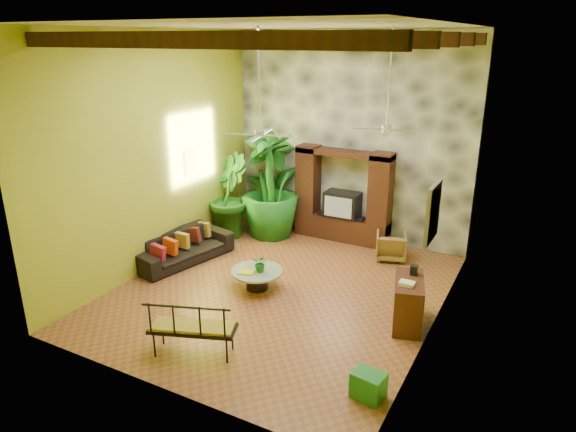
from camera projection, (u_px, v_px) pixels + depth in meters
The scene contains 23 objects.
ground at pixel (281, 290), 10.34m from camera, with size 7.00×7.00×0.00m, color brown.
ceiling at pixel (280, 25), 8.69m from camera, with size 6.00×7.00×0.02m, color silver.
back_wall at pixel (351, 138), 12.43m from camera, with size 6.00×0.02×5.00m, color gold.
left_wall at pixel (157, 153), 10.85m from camera, with size 0.02×7.00×5.00m, color gold.
right_wall at pixel (445, 191), 8.18m from camera, with size 0.02×7.00×5.00m, color gold.
stone_accent_wall at pixel (350, 138), 12.38m from camera, with size 5.98×0.10×4.98m, color #3D4146.
ceiling_beams at pixel (280, 39), 8.76m from camera, with size 5.95×5.36×0.22m.
entertainment_center at pixel (343, 202), 12.63m from camera, with size 2.40×0.55×2.30m.
ceiling_fan_front at pixel (260, 122), 8.97m from camera, with size 1.28×1.28×1.86m.
ceiling_fan_back at pixel (387, 118), 9.50m from camera, with size 1.28×1.28×1.86m.
wall_art_mask at pixel (189, 162), 11.79m from camera, with size 0.06×0.32×0.55m, color gold.
wall_art_painting at pixel (433, 213), 7.76m from camera, with size 0.06×0.70×0.90m, color #275C90.
sofa at pixel (183, 247), 11.57m from camera, with size 2.33×0.91×0.68m, color black.
wicker_armchair at pixel (391, 246), 11.68m from camera, with size 0.66×0.68×0.62m, color olive.
tall_plant_a at pixel (272, 177), 13.41m from camera, with size 1.44×0.97×2.73m, color #1A5E18.
tall_plant_b at pixel (228, 196), 12.88m from camera, with size 1.15×0.93×2.10m, color #1E5B18.
tall_plant_c at pixel (271, 186), 12.77m from camera, with size 1.47×1.47×2.63m, color #1B691F.
coffee_table at pixel (257, 277), 10.31m from camera, with size 1.04×1.04×0.40m.
centerpiece_plant at pixel (261, 263), 10.15m from camera, with size 0.32×0.28×0.35m, color #1B6821.
yellow_tray at pixel (246, 272), 10.14m from camera, with size 0.30×0.21×0.03m, color yellow.
iron_bench at pixel (189, 326), 8.02m from camera, with size 1.45×0.97×0.57m.
side_console at pixel (408, 302), 8.97m from camera, with size 0.48×1.07×0.85m, color #381A12.
green_bin at pixel (368, 385), 7.20m from camera, with size 0.44×0.33×0.39m, color #1F7421.
Camera 1 is at (4.48, -8.11, 4.82)m, focal length 32.00 mm.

